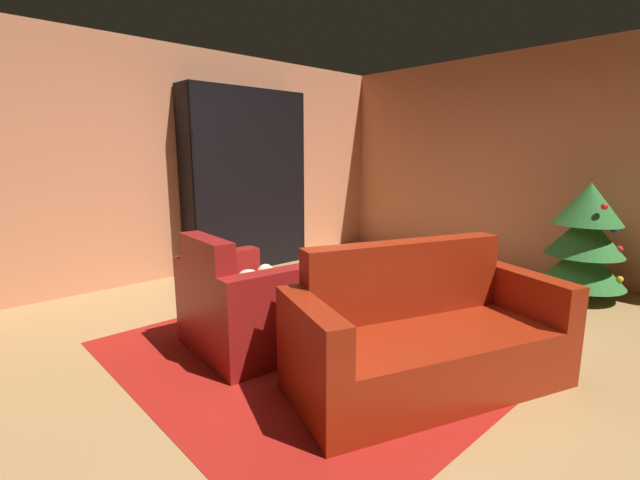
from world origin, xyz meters
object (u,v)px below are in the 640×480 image
Objects in this scene: armchair_red at (239,309)px; bottle_on_table at (334,286)px; book_stack_on_table at (315,287)px; couch_red at (424,339)px; decorated_tree at (585,239)px; coffee_table at (316,299)px; bookshelf_unit at (253,182)px.

bottle_on_table is at bearing 36.50° from armchair_red.
book_stack_on_table is at bearing -169.86° from bottle_on_table.
armchair_red is 0.51× the size of couch_red.
decorated_tree is (0.10, 2.67, 0.31)m from couch_red.
decorated_tree is at bearing 87.83° from couch_red.
decorated_tree is at bearing 71.45° from coffee_table.
bookshelf_unit is at bearing 142.98° from armchair_red.
bottle_on_table reaches higher than coffee_table.
armchair_red is at bearing -131.55° from coffee_table.
book_stack_on_table is at bearing -25.06° from bookshelf_unit.
couch_red is 1.62× the size of decorated_tree.
book_stack_on_table is at bearing -49.83° from coffee_table.
bottle_on_table is (0.17, 0.03, 0.04)m from book_stack_on_table.
bottle_on_table is at bearing -1.02° from coffee_table.
coffee_table is at bearing 178.98° from bottle_on_table.
couch_red is 0.87m from coffee_table.
decorated_tree reaches higher than bottle_on_table.
couch_red is at bearing 13.90° from book_stack_on_table.
armchair_red is at bearing -37.02° from bookshelf_unit.
couch_red is (3.31, -0.96, -0.81)m from bookshelf_unit.
bottle_on_table is (-0.66, -0.17, 0.24)m from couch_red.
book_stack_on_table is (0.03, -0.03, 0.11)m from coffee_table.
bookshelf_unit is 3.54m from couch_red.
coffee_table is 3.08× the size of book_stack_on_table.
couch_red is at bearing 11.30° from coffee_table.
couch_red is (1.24, 0.60, -0.02)m from armchair_red.
bookshelf_unit is at bearing -153.27° from decorated_tree.
decorated_tree is at bearing 26.73° from bookshelf_unit.
coffee_table is 2.66× the size of bottle_on_table.
book_stack_on_table is at bearing 44.10° from armchair_red.
couch_red reaches higher than bottle_on_table.
bookshelf_unit is 1.89× the size of decorated_tree.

